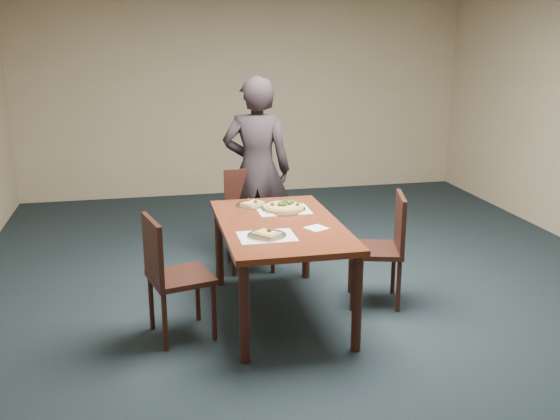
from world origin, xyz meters
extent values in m
plane|color=black|center=(0.00, 0.00, 0.00)|extent=(8.00, 8.00, 0.00)
plane|color=tan|center=(0.00, 4.00, 1.40)|extent=(6.00, 0.00, 6.00)
cube|color=#4F1D0F|center=(-0.39, 0.05, 0.73)|extent=(0.90, 1.50, 0.04)
cylinder|color=black|center=(-0.78, -0.64, 0.35)|extent=(0.07, 0.07, 0.70)
cylinder|color=black|center=(-0.78, 0.74, 0.35)|extent=(0.07, 0.07, 0.70)
cylinder|color=black|center=(0.00, -0.64, 0.35)|extent=(0.07, 0.07, 0.70)
cylinder|color=black|center=(0.00, 0.74, 0.35)|extent=(0.07, 0.07, 0.70)
cube|color=black|center=(-0.45, 1.10, 0.45)|extent=(0.42, 0.42, 0.04)
cylinder|color=black|center=(-0.63, 0.92, 0.21)|extent=(0.04, 0.04, 0.43)
cylinder|color=black|center=(-0.63, 1.28, 0.21)|extent=(0.04, 0.04, 0.43)
cylinder|color=black|center=(-0.27, 0.92, 0.21)|extent=(0.04, 0.04, 0.43)
cylinder|color=black|center=(-0.27, 1.28, 0.21)|extent=(0.04, 0.04, 0.43)
cube|color=black|center=(-0.45, 1.29, 0.69)|extent=(0.42, 0.04, 0.44)
cube|color=black|center=(-1.16, -0.14, 0.45)|extent=(0.51, 0.51, 0.04)
cylinder|color=black|center=(-0.94, -0.28, 0.21)|extent=(0.04, 0.04, 0.43)
cylinder|color=black|center=(-1.29, -0.36, 0.21)|extent=(0.04, 0.04, 0.43)
cylinder|color=black|center=(-1.03, 0.07, 0.21)|extent=(0.04, 0.04, 0.43)
cylinder|color=black|center=(-1.38, -0.01, 0.21)|extent=(0.04, 0.04, 0.43)
cube|color=black|center=(-1.35, -0.19, 0.69)|extent=(0.13, 0.42, 0.44)
cube|color=black|center=(0.41, 0.11, 0.45)|extent=(0.52, 0.52, 0.04)
cylinder|color=black|center=(0.28, 0.33, 0.21)|extent=(0.04, 0.04, 0.43)
cylinder|color=black|center=(0.63, 0.24, 0.21)|extent=(0.04, 0.04, 0.43)
cylinder|color=black|center=(0.18, -0.01, 0.21)|extent=(0.04, 0.04, 0.43)
cylinder|color=black|center=(0.53, -0.11, 0.21)|extent=(0.04, 0.04, 0.43)
cube|color=black|center=(0.59, 0.06, 0.69)|extent=(0.15, 0.41, 0.44)
imported|color=black|center=(-0.33, 1.35, 0.88)|extent=(0.72, 0.55, 1.76)
cube|color=white|center=(-0.29, 0.39, 0.75)|extent=(0.42, 0.32, 0.00)
cube|color=white|center=(-0.55, -0.25, 0.75)|extent=(0.40, 0.30, 0.00)
cylinder|color=silver|center=(-0.29, 0.39, 0.76)|extent=(0.36, 0.36, 0.01)
cylinder|color=#AF8C43|center=(-0.29, 0.39, 0.77)|extent=(0.33, 0.33, 0.02)
cylinder|color=#FFD485|center=(-0.29, 0.39, 0.79)|extent=(0.29, 0.29, 0.01)
sphere|color=#1B3E13|center=(-0.22, 0.42, 0.80)|extent=(0.04, 0.04, 0.04)
sphere|color=#1B3E13|center=(-0.32, 0.37, 0.80)|extent=(0.04, 0.04, 0.04)
sphere|color=#1B3E13|center=(-0.31, 0.40, 0.80)|extent=(0.04, 0.04, 0.04)
sphere|color=#1B3E13|center=(-0.31, 0.40, 0.80)|extent=(0.03, 0.03, 0.03)
sphere|color=#1B3E13|center=(-0.29, 0.44, 0.80)|extent=(0.03, 0.03, 0.03)
sphere|color=#1B3E13|center=(-0.26, 0.44, 0.80)|extent=(0.04, 0.04, 0.04)
sphere|color=#1B3E13|center=(-0.27, 0.47, 0.80)|extent=(0.03, 0.03, 0.03)
sphere|color=#1B3E13|center=(-0.38, 0.39, 0.80)|extent=(0.03, 0.03, 0.03)
sphere|color=#1B3E13|center=(-0.24, 0.39, 0.80)|extent=(0.04, 0.04, 0.04)
sphere|color=#1B3E13|center=(-0.31, 0.36, 0.80)|extent=(0.03, 0.03, 0.03)
sphere|color=#1B3E13|center=(-0.20, 0.44, 0.80)|extent=(0.03, 0.03, 0.03)
sphere|color=#1B3E13|center=(-0.18, 0.35, 0.80)|extent=(0.03, 0.03, 0.03)
sphere|color=#1B3E13|center=(-0.28, 0.36, 0.80)|extent=(0.04, 0.04, 0.04)
cylinder|color=silver|center=(-0.55, -0.25, 0.76)|extent=(0.28, 0.28, 0.01)
cube|color=#AF8C43|center=(-0.55, -0.25, 0.77)|extent=(0.21, 0.21, 0.02)
cube|color=#FFD485|center=(-0.55, -0.25, 0.78)|extent=(0.17, 0.17, 0.01)
sphere|color=#1B3E13|center=(-0.53, -0.25, 0.79)|extent=(0.03, 0.03, 0.03)
sphere|color=#1B3E13|center=(-0.54, -0.24, 0.79)|extent=(0.03, 0.03, 0.03)
cylinder|color=silver|center=(-0.51, 0.58, 0.76)|extent=(0.28, 0.28, 0.01)
cube|color=#AF8C43|center=(-0.51, 0.58, 0.77)|extent=(0.21, 0.21, 0.02)
cube|color=#FFD485|center=(-0.51, 0.58, 0.78)|extent=(0.17, 0.16, 0.01)
sphere|color=#1B3E13|center=(-0.54, 0.62, 0.79)|extent=(0.03, 0.03, 0.03)
sphere|color=#1B3E13|center=(-0.49, 0.55, 0.79)|extent=(0.03, 0.03, 0.03)
cube|color=white|center=(-0.16, -0.15, 0.75)|extent=(0.19, 0.19, 0.01)
camera|label=1|loc=(-1.35, -4.36, 2.13)|focal=40.00mm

